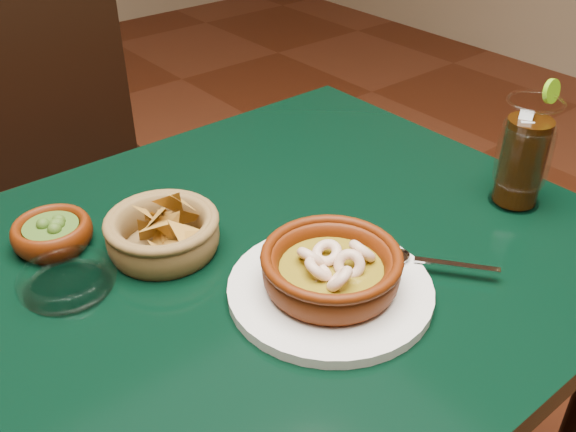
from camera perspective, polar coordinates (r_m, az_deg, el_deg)
dining_table at (r=0.92m, az=-7.68°, el=-10.85°), size 1.20×0.80×0.75m
dining_chair at (r=1.55m, az=-18.56°, el=2.96°), size 0.47×0.47×0.99m
shrimp_plate at (r=0.81m, az=3.87°, el=-5.18°), size 0.32×0.26×0.08m
chip_basket at (r=0.91m, az=-11.05°, el=-1.47°), size 0.19×0.19×0.12m
guacamole_ramekin at (r=0.96m, az=-20.23°, el=-1.38°), size 0.13×0.13×0.04m
cola_drink at (r=1.03m, az=20.23°, el=5.16°), size 0.17×0.17×0.19m
glass_ashtray at (r=0.88m, az=-19.06°, el=-5.40°), size 0.13×0.13×0.03m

